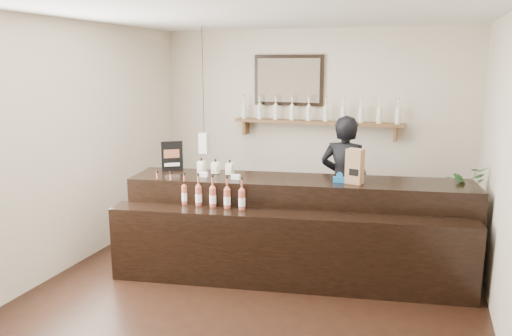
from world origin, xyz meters
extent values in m
plane|color=black|center=(0.00, 0.00, 0.00)|extent=(5.00, 5.00, 0.00)
plane|color=beige|center=(0.00, 2.50, 1.40)|extent=(4.50, 0.00, 4.50)
plane|color=beige|center=(0.00, -2.50, 1.40)|extent=(4.50, 0.00, 4.50)
plane|color=beige|center=(-2.25, 0.00, 1.40)|extent=(0.00, 5.00, 5.00)
plane|color=beige|center=(2.25, 0.00, 1.40)|extent=(0.00, 5.00, 5.00)
plane|color=white|center=(0.00, 0.00, 2.80)|extent=(5.00, 5.00, 0.00)
cube|color=brown|center=(0.10, 2.37, 1.50)|extent=(2.40, 0.25, 0.04)
cube|color=brown|center=(-0.98, 2.40, 1.38)|extent=(0.04, 0.20, 0.20)
cube|color=brown|center=(1.18, 2.40, 1.38)|extent=(0.04, 0.20, 0.20)
cube|color=black|center=(-0.35, 2.47, 2.08)|extent=(1.02, 0.04, 0.72)
cube|color=brown|center=(-0.35, 2.44, 2.08)|extent=(0.92, 0.01, 0.62)
cube|color=white|center=(-1.30, 1.60, 1.25)|extent=(0.12, 0.12, 0.28)
cylinder|color=black|center=(-1.30, 1.60, 2.09)|extent=(0.01, 0.01, 1.41)
cylinder|color=#E5F4CC|center=(-1.00, 2.37, 1.62)|extent=(0.07, 0.07, 0.20)
cone|color=#E5F4CC|center=(-1.00, 2.37, 1.75)|extent=(0.07, 0.07, 0.05)
cylinder|color=#E5F4CC|center=(-1.00, 2.37, 1.81)|extent=(0.02, 0.02, 0.07)
cylinder|color=#BF8538|center=(-1.00, 2.37, 1.86)|extent=(0.03, 0.03, 0.02)
cylinder|color=white|center=(-1.00, 2.37, 1.60)|extent=(0.07, 0.07, 0.09)
cylinder|color=#E5F4CC|center=(-0.76, 2.37, 1.62)|extent=(0.07, 0.07, 0.20)
cone|color=#E5F4CC|center=(-0.76, 2.37, 1.75)|extent=(0.07, 0.07, 0.05)
cylinder|color=#E5F4CC|center=(-0.76, 2.37, 1.81)|extent=(0.02, 0.02, 0.07)
cylinder|color=#BF8538|center=(-0.76, 2.37, 1.86)|extent=(0.03, 0.03, 0.02)
cylinder|color=white|center=(-0.76, 2.37, 1.60)|extent=(0.07, 0.07, 0.09)
cylinder|color=#E5F4CC|center=(-0.51, 2.37, 1.62)|extent=(0.07, 0.07, 0.20)
cone|color=#E5F4CC|center=(-0.51, 2.37, 1.75)|extent=(0.07, 0.07, 0.05)
cylinder|color=#E5F4CC|center=(-0.51, 2.37, 1.81)|extent=(0.02, 0.02, 0.07)
cylinder|color=#BF8538|center=(-0.51, 2.37, 1.86)|extent=(0.03, 0.03, 0.02)
cylinder|color=white|center=(-0.51, 2.37, 1.60)|extent=(0.07, 0.07, 0.09)
cylinder|color=#E5F4CC|center=(-0.27, 2.37, 1.62)|extent=(0.07, 0.07, 0.20)
cone|color=#E5F4CC|center=(-0.27, 2.37, 1.75)|extent=(0.07, 0.07, 0.05)
cylinder|color=#E5F4CC|center=(-0.27, 2.37, 1.81)|extent=(0.02, 0.02, 0.07)
cylinder|color=#BF8538|center=(-0.27, 2.37, 1.86)|extent=(0.03, 0.03, 0.02)
cylinder|color=white|center=(-0.27, 2.37, 1.60)|extent=(0.07, 0.07, 0.09)
cylinder|color=#E5F4CC|center=(-0.02, 2.37, 1.62)|extent=(0.07, 0.07, 0.20)
cone|color=#E5F4CC|center=(-0.02, 2.37, 1.75)|extent=(0.07, 0.07, 0.05)
cylinder|color=#E5F4CC|center=(-0.02, 2.37, 1.81)|extent=(0.02, 0.02, 0.07)
cylinder|color=#BF8538|center=(-0.02, 2.37, 1.86)|extent=(0.03, 0.03, 0.02)
cylinder|color=white|center=(-0.02, 2.37, 1.60)|extent=(0.07, 0.07, 0.09)
cylinder|color=#E5F4CC|center=(0.22, 2.37, 1.62)|extent=(0.07, 0.07, 0.20)
cone|color=#E5F4CC|center=(0.22, 2.37, 1.75)|extent=(0.07, 0.07, 0.05)
cylinder|color=#E5F4CC|center=(0.22, 2.37, 1.81)|extent=(0.02, 0.02, 0.07)
cylinder|color=#BF8538|center=(0.22, 2.37, 1.86)|extent=(0.03, 0.03, 0.02)
cylinder|color=white|center=(0.22, 2.37, 1.60)|extent=(0.07, 0.07, 0.09)
cylinder|color=#E5F4CC|center=(0.47, 2.37, 1.62)|extent=(0.07, 0.07, 0.20)
cone|color=#E5F4CC|center=(0.47, 2.37, 1.75)|extent=(0.07, 0.07, 0.05)
cylinder|color=#E5F4CC|center=(0.47, 2.37, 1.81)|extent=(0.02, 0.02, 0.07)
cylinder|color=#BF8538|center=(0.47, 2.37, 1.86)|extent=(0.03, 0.03, 0.02)
cylinder|color=white|center=(0.47, 2.37, 1.60)|extent=(0.07, 0.07, 0.09)
cylinder|color=#E5F4CC|center=(0.71, 2.37, 1.62)|extent=(0.07, 0.07, 0.20)
cone|color=#E5F4CC|center=(0.71, 2.37, 1.75)|extent=(0.07, 0.07, 0.05)
cylinder|color=#E5F4CC|center=(0.71, 2.37, 1.81)|extent=(0.02, 0.02, 0.07)
cylinder|color=#BF8538|center=(0.71, 2.37, 1.86)|extent=(0.03, 0.03, 0.02)
cylinder|color=white|center=(0.71, 2.37, 1.60)|extent=(0.07, 0.07, 0.09)
cylinder|color=#E5F4CC|center=(0.96, 2.37, 1.62)|extent=(0.07, 0.07, 0.20)
cone|color=#E5F4CC|center=(0.96, 2.37, 1.75)|extent=(0.07, 0.07, 0.05)
cylinder|color=#E5F4CC|center=(0.96, 2.37, 1.81)|extent=(0.02, 0.02, 0.07)
cylinder|color=#BF8538|center=(0.96, 2.37, 1.86)|extent=(0.03, 0.03, 0.02)
cylinder|color=white|center=(0.96, 2.37, 1.60)|extent=(0.07, 0.07, 0.09)
cylinder|color=#E5F4CC|center=(1.20, 2.37, 1.62)|extent=(0.07, 0.07, 0.20)
cone|color=#E5F4CC|center=(1.20, 2.37, 1.75)|extent=(0.07, 0.07, 0.05)
cylinder|color=#E5F4CC|center=(1.20, 2.37, 1.81)|extent=(0.02, 0.02, 0.07)
cylinder|color=#BF8538|center=(1.20, 2.37, 1.86)|extent=(0.03, 0.03, 0.02)
cylinder|color=white|center=(1.20, 2.37, 1.60)|extent=(0.07, 0.07, 0.09)
cube|color=black|center=(0.27, 0.70, 0.53)|extent=(3.85, 1.25, 1.06)
cube|color=black|center=(0.27, 0.20, 0.40)|extent=(3.79, 0.92, 0.80)
cube|color=white|center=(-0.79, 0.45, 1.09)|extent=(0.10, 0.04, 0.05)
cube|color=white|center=(-0.40, 0.45, 1.09)|extent=(0.10, 0.04, 0.05)
cube|color=#CFD683|center=(-1.49, 0.20, 0.86)|extent=(0.12, 0.12, 0.12)
cube|color=#CFD683|center=(-1.49, 0.20, 0.98)|extent=(0.12, 0.12, 0.12)
cube|color=#E5F4CC|center=(-0.90, 0.64, 1.13)|extent=(0.08, 0.08, 0.13)
cube|color=#F9C5C2|center=(-0.90, 0.59, 1.13)|extent=(0.07, 0.00, 0.06)
cylinder|color=black|center=(-0.90, 0.64, 1.22)|extent=(0.02, 0.02, 0.03)
cube|color=#E5F4CC|center=(-0.72, 0.64, 1.13)|extent=(0.08, 0.08, 0.13)
cube|color=#F9C5C2|center=(-0.72, 0.59, 1.13)|extent=(0.07, 0.00, 0.06)
cylinder|color=black|center=(-0.72, 0.64, 1.22)|extent=(0.02, 0.02, 0.03)
cube|color=#E5F4CC|center=(-0.55, 0.64, 1.13)|extent=(0.08, 0.08, 0.13)
cube|color=#F9C5C2|center=(-0.55, 0.59, 1.13)|extent=(0.07, 0.00, 0.06)
cylinder|color=black|center=(-0.55, 0.64, 1.22)|extent=(0.02, 0.02, 0.03)
cylinder|color=#A54C38|center=(-1.24, 0.20, 0.90)|extent=(0.07, 0.07, 0.20)
cone|color=#A54C38|center=(-1.24, 0.20, 1.03)|extent=(0.07, 0.07, 0.05)
cylinder|color=#A54C38|center=(-1.24, 0.20, 1.09)|extent=(0.02, 0.02, 0.07)
cylinder|color=black|center=(-1.24, 0.20, 1.14)|extent=(0.03, 0.03, 0.02)
cylinder|color=white|center=(-1.24, 0.20, 0.88)|extent=(0.07, 0.07, 0.09)
cylinder|color=#A54C38|center=(-1.07, 0.20, 0.90)|extent=(0.07, 0.07, 0.20)
cone|color=#A54C38|center=(-1.07, 0.20, 1.03)|extent=(0.07, 0.07, 0.05)
cylinder|color=#A54C38|center=(-1.07, 0.20, 1.09)|extent=(0.02, 0.02, 0.07)
cylinder|color=black|center=(-1.07, 0.20, 1.14)|extent=(0.03, 0.03, 0.02)
cylinder|color=white|center=(-1.07, 0.20, 0.88)|extent=(0.07, 0.07, 0.09)
cylinder|color=#A54C38|center=(-0.90, 0.20, 0.90)|extent=(0.07, 0.07, 0.20)
cone|color=#A54C38|center=(-0.90, 0.20, 1.03)|extent=(0.07, 0.07, 0.05)
cylinder|color=#A54C38|center=(-0.90, 0.20, 1.09)|extent=(0.02, 0.02, 0.07)
cylinder|color=black|center=(-0.90, 0.20, 1.14)|extent=(0.03, 0.03, 0.02)
cylinder|color=white|center=(-0.90, 0.20, 0.88)|extent=(0.07, 0.07, 0.09)
cylinder|color=#A54C38|center=(-0.73, 0.20, 0.90)|extent=(0.07, 0.07, 0.20)
cone|color=#A54C38|center=(-0.73, 0.20, 1.03)|extent=(0.07, 0.07, 0.05)
cylinder|color=#A54C38|center=(-0.73, 0.20, 1.09)|extent=(0.02, 0.02, 0.07)
cylinder|color=black|center=(-0.73, 0.20, 1.14)|extent=(0.03, 0.03, 0.02)
cylinder|color=white|center=(-0.73, 0.20, 0.88)|extent=(0.07, 0.07, 0.09)
cylinder|color=#A54C38|center=(-0.57, 0.20, 0.90)|extent=(0.07, 0.07, 0.20)
cone|color=#A54C38|center=(-0.57, 0.20, 1.03)|extent=(0.07, 0.07, 0.05)
cylinder|color=#A54C38|center=(-0.57, 0.20, 1.09)|extent=(0.02, 0.02, 0.07)
cylinder|color=black|center=(-0.57, 0.20, 1.14)|extent=(0.03, 0.03, 0.02)
cylinder|color=white|center=(-0.57, 0.20, 0.88)|extent=(0.07, 0.07, 0.09)
cylinder|color=#A54C38|center=(-0.40, 0.20, 0.90)|extent=(0.07, 0.07, 0.20)
cone|color=#A54C38|center=(-0.40, 0.20, 1.03)|extent=(0.07, 0.07, 0.05)
cylinder|color=#A54C38|center=(-0.40, 0.20, 1.09)|extent=(0.02, 0.02, 0.07)
cylinder|color=black|center=(-0.40, 0.20, 1.14)|extent=(0.03, 0.03, 0.02)
cylinder|color=white|center=(-0.40, 0.20, 0.88)|extent=(0.07, 0.07, 0.09)
cylinder|color=#A54C38|center=(-0.23, 0.20, 0.90)|extent=(0.07, 0.07, 0.20)
cone|color=#A54C38|center=(-0.23, 0.20, 1.03)|extent=(0.07, 0.07, 0.05)
cylinder|color=#A54C38|center=(-0.23, 0.20, 1.09)|extent=(0.02, 0.02, 0.07)
cylinder|color=black|center=(-0.23, 0.20, 1.14)|extent=(0.03, 0.03, 0.02)
cylinder|color=white|center=(-0.23, 0.20, 0.88)|extent=(0.07, 0.07, 0.09)
cube|color=black|center=(-1.28, 0.64, 1.24)|extent=(0.22, 0.16, 0.35)
cube|color=#975437|center=(-1.28, 0.63, 1.27)|extent=(0.15, 0.11, 0.10)
cube|color=white|center=(-1.28, 0.63, 1.13)|extent=(0.15, 0.11, 0.04)
cube|color=#A3724F|center=(0.87, 0.69, 1.24)|extent=(0.20, 0.17, 0.37)
cube|color=black|center=(0.87, 0.62, 1.19)|extent=(0.10, 0.03, 0.07)
cube|color=#1860A8|center=(0.71, 0.68, 1.09)|extent=(0.14, 0.06, 0.06)
cylinder|color=#1860A8|center=(0.71, 0.68, 1.13)|extent=(0.07, 0.04, 0.07)
cube|color=brown|center=(2.00, 1.23, 0.37)|extent=(0.39, 0.53, 0.74)
imported|color=#255C25|center=(2.00, 1.23, 0.98)|extent=(0.57, 0.56, 0.48)
imported|color=black|center=(0.64, 1.55, 0.96)|extent=(0.75, 0.54, 1.92)
camera|label=1|loc=(1.54, -4.57, 2.32)|focal=35.00mm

